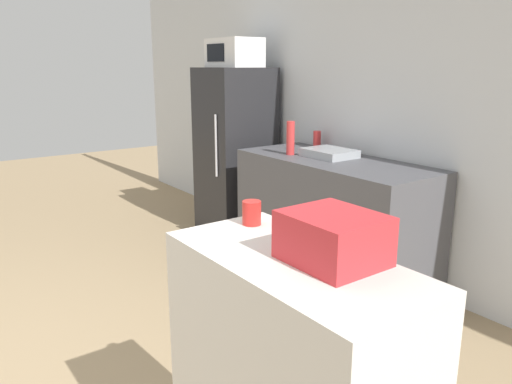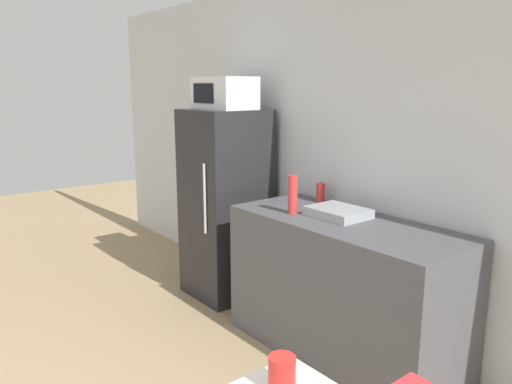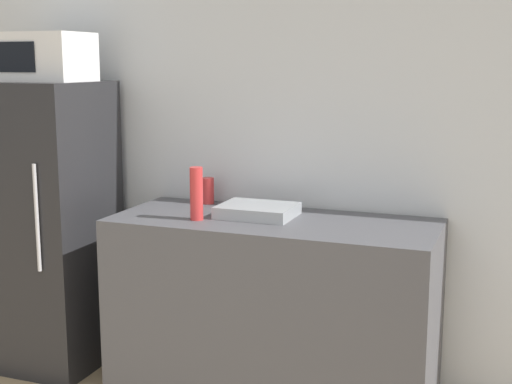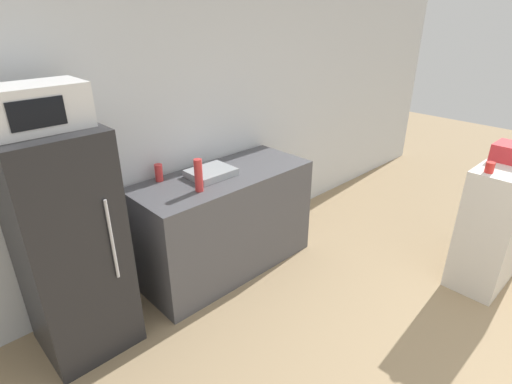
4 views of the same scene
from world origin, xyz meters
The scene contains 8 objects.
wall_back centered at (0.00, 2.98, 1.30)m, with size 8.00×0.06×2.60m, color silver.
refrigerator centered at (-1.46, 2.59, 0.80)m, with size 0.60×0.63×1.60m.
microwave centered at (-1.46, 2.59, 1.73)m, with size 0.52×0.34×0.26m.
counter centered at (-0.13, 2.60, 0.47)m, with size 1.61×0.67×0.94m, color #4C4C51.
sink_basin centered at (-0.23, 2.64, 0.97)m, with size 0.37×0.30×0.06m, color #9EA3A8.
bottle_tall centered at (-0.48, 2.46, 1.07)m, with size 0.06×0.06×0.26m, color red.
bottle_short centered at (-0.60, 2.85, 1.01)m, with size 0.06×0.06×0.14m, color red.
jar centered at (1.15, 0.92, 1.13)m, with size 0.07×0.07×0.08m, color red.
Camera 2 is at (1.94, 0.21, 1.79)m, focal length 35.00 mm.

